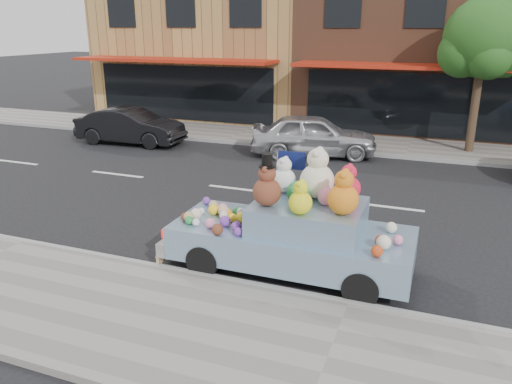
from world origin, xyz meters
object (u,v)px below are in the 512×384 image
at_px(street_tree, 484,45).
at_px(car_dark, 130,126).
at_px(car_silver, 314,135).
at_px(art_car, 294,230).

relative_size(street_tree, car_dark, 1.27).
xyz_separation_m(street_tree, car_silver, (-5.07, -2.20, -2.97)).
height_order(car_dark, art_car, art_car).
distance_m(street_tree, art_car, 11.48).
bearing_deg(car_silver, art_car, 177.01).
relative_size(car_dark, art_car, 0.91).
height_order(car_silver, art_car, art_car).
relative_size(car_silver, car_dark, 1.04).
bearing_deg(street_tree, car_silver, -156.48).
relative_size(street_tree, art_car, 1.16).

